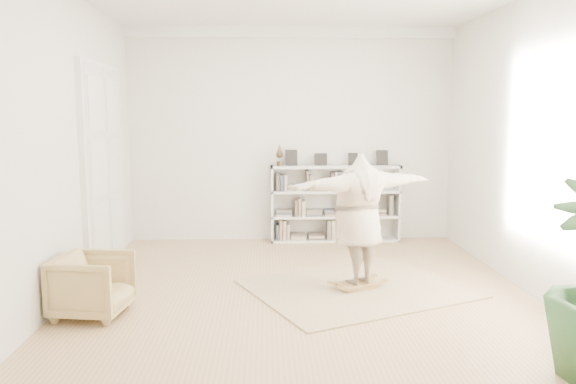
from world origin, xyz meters
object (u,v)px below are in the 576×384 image
at_px(bookshelf, 335,204).
at_px(person, 359,216).
at_px(rocker_board, 357,284).
at_px(armchair, 93,285).

relative_size(bookshelf, person, 1.11).
xyz_separation_m(rocker_board, person, (0.00, -0.00, 0.86)).
bearing_deg(bookshelf, armchair, -130.79).
height_order(bookshelf, armchair, bookshelf).
bearing_deg(person, bookshelf, -115.30).
xyz_separation_m(bookshelf, armchair, (-3.04, -3.53, -0.30)).
distance_m(armchair, person, 3.16).
bearing_deg(rocker_board, armchair, 170.53).
distance_m(rocker_board, person, 0.86).
relative_size(bookshelf, armchair, 2.96).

